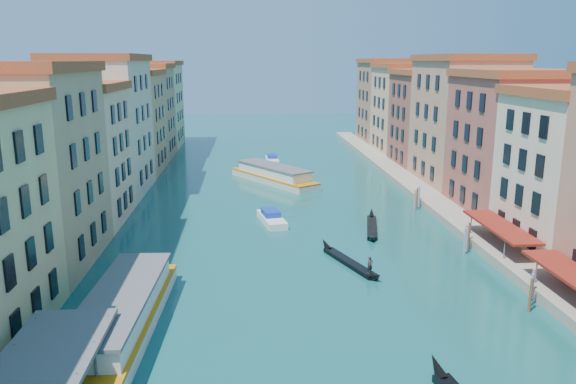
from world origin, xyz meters
name	(u,v)px	position (x,y,z in m)	size (l,w,h in m)	color
left_bank_palazzos	(93,136)	(-26.00, 64.68, 9.71)	(12.80, 128.40, 21.00)	tan
right_bank_palazzos	(478,132)	(30.00, 65.00, 9.75)	(12.80, 128.40, 21.00)	#AD4E3D
quay	(422,193)	(22.00, 65.00, 0.50)	(4.00, 140.00, 1.00)	gray
mooring_poles_right	(516,279)	(19.10, 28.80, 1.30)	(1.44, 54.24, 3.20)	brown
vaporetto_near	(122,313)	(-14.00, 24.12, 1.42)	(5.72, 21.33, 3.15)	white
vaporetto_far	(274,175)	(0.12, 76.50, 1.31)	(14.35, 18.79, 2.90)	silver
gondola_fore	(349,261)	(5.76, 36.82, 0.39)	(4.94, 11.24, 2.33)	black
gondola_far	(372,226)	(10.75, 48.90, 0.35)	(3.44, 12.07, 1.72)	black
motorboat_mid	(272,218)	(-1.36, 52.52, 0.60)	(3.70, 7.76, 1.54)	white
motorboat_far	(272,159)	(0.76, 95.86, 0.60)	(2.47, 7.45, 1.53)	white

